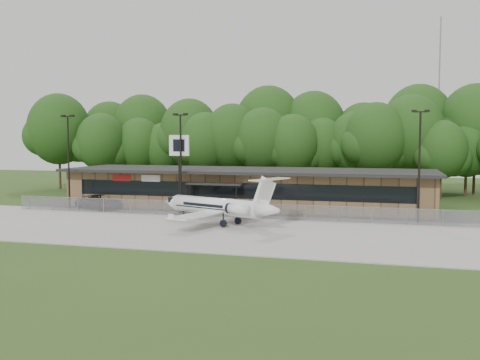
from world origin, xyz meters
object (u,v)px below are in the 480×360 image
(suv, at_px, (100,202))
(pole_sign, at_px, (179,154))
(terminal, at_px, (247,188))
(business_jet, at_px, (220,207))

(suv, xyz_separation_m, pole_sign, (9.50, -0.50, 5.35))
(terminal, distance_m, suv, 16.25)
(business_jet, height_order, suv, business_jet)
(terminal, bearing_deg, pole_sign, -126.36)
(suv, bearing_deg, terminal, -44.97)
(terminal, distance_m, business_jet, 13.40)
(business_jet, relative_size, suv, 2.28)
(business_jet, xyz_separation_m, suv, (-15.86, 6.70, -0.81))
(terminal, xyz_separation_m, suv, (-14.76, -6.64, -1.38))
(terminal, distance_m, pole_sign, 9.72)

